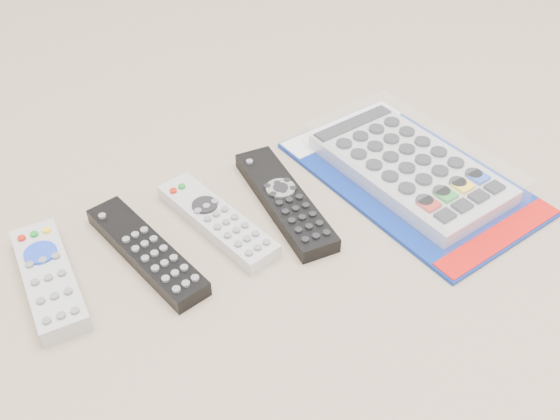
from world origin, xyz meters
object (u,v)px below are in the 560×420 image
remote_silver_dvd (217,220)px  remote_large_black (285,200)px  remote_small_grey (49,278)px  jumbo_remote_packaged (410,166)px  remote_slim_black (146,251)px

remote_silver_dvd → remote_large_black: size_ratio=0.91×
remote_small_grey → jumbo_remote_packaged: bearing=-3.1°
remote_slim_black → jumbo_remote_packaged: bearing=-16.9°
remote_small_grey → remote_slim_black: size_ratio=0.86×
remote_silver_dvd → jumbo_remote_packaged: size_ratio=0.55×
remote_silver_dvd → jumbo_remote_packaged: bearing=-20.7°
remote_small_grey → jumbo_remote_packaged: jumbo_remote_packaged is taller
remote_small_grey → remote_silver_dvd: size_ratio=0.90×
remote_slim_black → remote_silver_dvd: (0.09, 0.01, -0.00)m
remote_slim_black → remote_silver_dvd: size_ratio=1.04×
remote_silver_dvd → remote_small_grey: bearing=166.5°
remote_large_black → jumbo_remote_packaged: jumbo_remote_packaged is taller
remote_large_black → jumbo_remote_packaged: (0.17, -0.03, 0.01)m
remote_silver_dvd → jumbo_remote_packaged: (0.26, -0.04, 0.01)m
remote_small_grey → remote_large_black: size_ratio=0.82×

